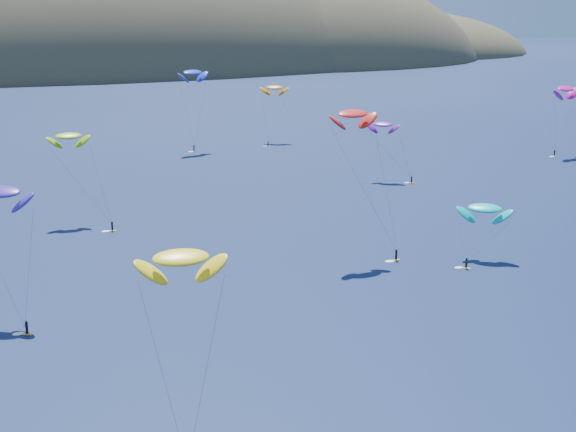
# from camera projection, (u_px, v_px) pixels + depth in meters

# --- Properties ---
(island) EXTENTS (730.00, 300.00, 210.00)m
(island) POSITION_uv_depth(u_px,v_px,m) (100.00, 79.00, 593.05)
(island) COLOR #3D3526
(island) RESTS_ON ground
(kitesurfer_2) EXTENTS (9.48, 10.58, 22.61)m
(kitesurfer_2) POSITION_uv_depth(u_px,v_px,m) (181.00, 258.00, 81.89)
(kitesurfer_2) COLOR yellow
(kitesurfer_2) RESTS_ON ground
(kitesurfer_3) EXTENTS (11.09, 13.98, 20.49)m
(kitesurfer_3) POSITION_uv_depth(u_px,v_px,m) (69.00, 136.00, 166.95)
(kitesurfer_3) COLOR yellow
(kitesurfer_3) RESTS_ON ground
(kitesurfer_4) EXTENTS (11.20, 7.88, 26.88)m
(kitesurfer_4) POSITION_uv_depth(u_px,v_px,m) (193.00, 72.00, 246.53)
(kitesurfer_4) COLOR yellow
(kitesurfer_4) RESTS_ON ground
(kitesurfer_5) EXTENTS (12.25, 9.86, 11.82)m
(kitesurfer_5) POSITION_uv_depth(u_px,v_px,m) (485.00, 208.00, 144.68)
(kitesurfer_5) COLOR yellow
(kitesurfer_5) RESTS_ON ground
(kitesurfer_6) EXTENTS (9.59, 12.28, 16.71)m
(kitesurfer_6) POSITION_uv_depth(u_px,v_px,m) (383.00, 124.00, 207.53)
(kitesurfer_6) COLOR yellow
(kitesurfer_6) RESTS_ON ground
(kitesurfer_8) EXTENTS (11.99, 8.09, 22.89)m
(kitesurfer_8) POSITION_uv_depth(u_px,v_px,m) (566.00, 89.00, 240.30)
(kitesurfer_8) COLOR yellow
(kitesurfer_8) RESTS_ON ground
(kitesurfer_9) EXTENTS (11.33, 10.10, 28.56)m
(kitesurfer_9) POSITION_uv_depth(u_px,v_px,m) (353.00, 114.00, 142.59)
(kitesurfer_9) COLOR yellow
(kitesurfer_9) RESTS_ON ground
(kitesurfer_10) EXTENTS (10.91, 15.00, 21.42)m
(kitesurfer_10) POSITION_uv_depth(u_px,v_px,m) (0.00, 192.00, 116.31)
(kitesurfer_10) COLOR yellow
(kitesurfer_10) RESTS_ON ground
(kitesurfer_11) EXTENTS (11.40, 13.71, 20.16)m
(kitesurfer_11) POSITION_uv_depth(u_px,v_px,m) (274.00, 87.00, 264.08)
(kitesurfer_11) COLOR yellow
(kitesurfer_11) RESTS_ON ground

